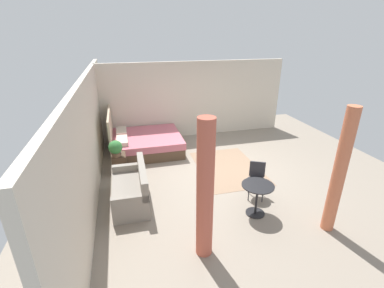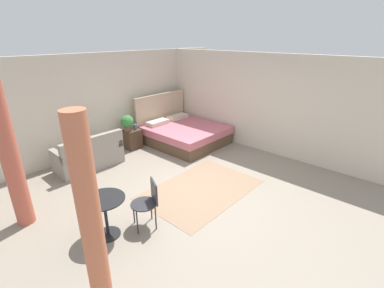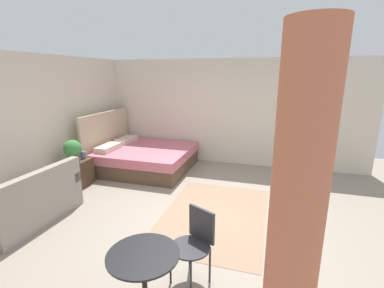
# 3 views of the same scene
# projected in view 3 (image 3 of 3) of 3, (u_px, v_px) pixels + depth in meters

# --- Properties ---
(ground_plane) EXTENTS (8.98, 9.60, 0.02)m
(ground_plane) POSITION_uv_depth(u_px,v_px,m) (199.00, 217.00, 4.45)
(ground_plane) COLOR gray
(wall_back) EXTENTS (8.98, 0.12, 2.64)m
(wall_back) POSITION_uv_depth(u_px,v_px,m) (28.00, 126.00, 5.04)
(wall_back) COLOR beige
(wall_back) RESTS_ON ground
(wall_right) EXTENTS (0.12, 6.60, 2.64)m
(wall_right) POSITION_uv_depth(u_px,v_px,m) (231.00, 112.00, 6.89)
(wall_right) COLOR beige
(wall_right) RESTS_ON ground
(area_rug) EXTENTS (2.44, 1.64, 0.01)m
(area_rug) POSITION_uv_depth(u_px,v_px,m) (214.00, 215.00, 4.50)
(area_rug) COLOR #93755B
(area_rug) RESTS_ON ground
(bed) EXTENTS (1.98, 2.16, 1.36)m
(bed) POSITION_uv_depth(u_px,v_px,m) (143.00, 157.00, 6.66)
(bed) COLOR brown
(bed) RESTS_ON ground
(couch) EXTENTS (1.55, 0.76, 0.87)m
(couch) POSITION_uv_depth(u_px,v_px,m) (31.00, 204.00, 4.24)
(couch) COLOR gray
(couch) RESTS_ON ground
(nightstand) EXTENTS (0.44, 0.36, 0.54)m
(nightstand) POSITION_uv_depth(u_px,v_px,m) (80.00, 172.00, 5.68)
(nightstand) COLOR #473323
(nightstand) RESTS_ON ground
(potted_plant) EXTENTS (0.36, 0.36, 0.44)m
(potted_plant) POSITION_uv_depth(u_px,v_px,m) (72.00, 150.00, 5.47)
(potted_plant) COLOR brown
(potted_plant) RESTS_ON nightstand
(vase) EXTENTS (0.10, 0.10, 0.15)m
(vase) POSITION_uv_depth(u_px,v_px,m) (83.00, 155.00, 5.70)
(vase) COLOR slate
(vase) RESTS_ON nightstand
(balcony_table) EXTENTS (0.66, 0.66, 0.70)m
(balcony_table) POSITION_uv_depth(u_px,v_px,m) (144.00, 274.00, 2.49)
(balcony_table) COLOR black
(balcony_table) RESTS_ON ground
(cafe_chair_near_window) EXTENTS (0.59, 0.59, 0.83)m
(cafe_chair_near_window) POSITION_uv_depth(u_px,v_px,m) (195.00, 239.00, 2.98)
(cafe_chair_near_window) COLOR #2D2D33
(cafe_chair_near_window) RESTS_ON ground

